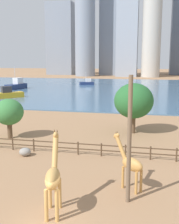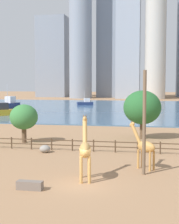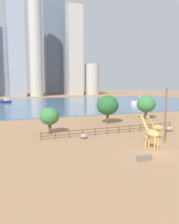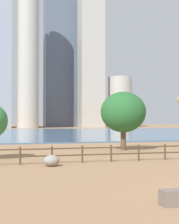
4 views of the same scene
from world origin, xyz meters
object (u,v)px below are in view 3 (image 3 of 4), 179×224
tree_left_large (50,116)px  boat_ferry (6,101)px  giraffe_tall (151,133)px  boat_tug (141,102)px  feeding_trough (144,158)px  utility_pole (165,116)px  giraffe_companion (157,128)px  boulder_near_fence (169,129)px  boulder_by_pole (84,136)px  tree_center_broad (146,104)px  tree_right_tall (108,105)px

tree_left_large → boat_ferry: size_ratio=0.86×
giraffe_tall → boat_tug: 65.91m
feeding_trough → tree_left_large: bearing=112.6°
boat_ferry → feeding_trough: bearing=75.8°
giraffe_tall → boat_ferry: (-17.22, 85.43, -1.34)m
boat_tug → feeding_trough: bearing=83.7°
feeding_trough → utility_pole: bearing=35.7°
giraffe_companion → boulder_near_fence: giraffe_companion is taller
boulder_by_pole → tree_left_large: 7.57m
giraffe_tall → tree_left_large: 18.17m
boulder_by_pole → boat_ferry: (-11.02, 76.21, 0.58)m
giraffe_companion → tree_left_large: (-14.99, 10.53, 1.20)m
boulder_by_pole → tree_center_broad: tree_center_broad is taller
giraffe_companion → boat_ferry: size_ratio=0.74×
feeding_trough → tree_center_broad: bearing=53.8°
feeding_trough → tree_right_tall: tree_right_tall is taller
giraffe_tall → boulder_near_fence: (10.83, 8.55, -1.85)m
giraffe_tall → giraffe_companion: 6.01m
giraffe_companion → boulder_by_pole: size_ratio=3.56×
giraffe_tall → boat_tug: boat_tug is taller
utility_pole → boulder_near_fence: (6.51, 6.25, -3.69)m
boulder_by_pole → tree_center_broad: bearing=32.0°
utility_pole → boulder_near_fence: utility_pole is taller
giraffe_companion → boat_tug: bearing=-83.8°
boulder_by_pole → feeding_trough: 12.71m
boulder_near_fence → boat_ferry: (-28.05, 76.88, 0.50)m
boat_ferry → boat_tug: size_ratio=0.70×
boulder_by_pole → tree_right_tall: tree_right_tall is taller
giraffe_companion → boulder_near_fence: bearing=-107.5°
tree_right_tall → boat_tug: size_ratio=0.81×
giraffe_tall → tree_left_large: bearing=23.8°
boulder_near_fence → tree_center_broad: bearing=70.6°
utility_pole → feeding_trough: bearing=-144.3°
tree_left_large → tree_center_broad: size_ratio=0.80×
giraffe_companion → boat_ferry: 84.08m
tree_right_tall → boat_ferry: tree_right_tall is taller
tree_right_tall → boat_ferry: (-20.75, 65.20, -3.16)m
tree_left_large → boat_ferry: (-6.55, 70.75, -2.16)m
giraffe_companion → tree_right_tall: (-0.79, 16.07, 2.20)m
tree_left_large → boat_ferry: 71.08m
boulder_by_pole → tree_left_large: bearing=129.3°
utility_pole → feeding_trough: utility_pole is taller
tree_right_tall → giraffe_companion: bearing=-87.2°
utility_pole → boat_tug: utility_pole is taller
tree_center_broad → tree_right_tall: bearing=-167.1°
tree_left_large → tree_right_tall: 15.28m
boulder_near_fence → boulder_by_pole: (-17.03, 0.68, -0.08)m
giraffe_companion → utility_pole: 2.90m
giraffe_tall → boat_tug: size_ratio=0.61×
boulder_near_fence → tree_right_tall: tree_right_tall is taller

